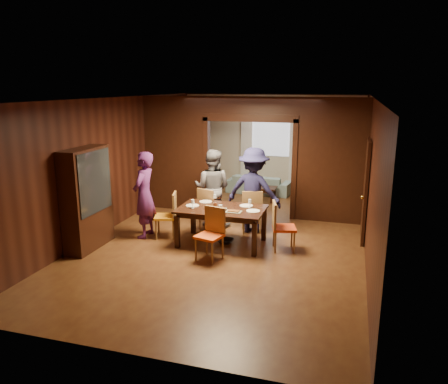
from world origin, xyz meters
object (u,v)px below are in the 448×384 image
(chair_left, at_px, (165,215))
(chair_right, at_px, (284,226))
(person_navy, at_px, (254,191))
(chair_near, at_px, (209,235))
(person_grey, at_px, (212,188))
(chair_far_r, at_px, (251,211))
(dining_table, at_px, (222,226))
(coffee_table, at_px, (262,194))
(hutch, at_px, (87,199))
(person_purple, at_px, (144,195))
(chair_far_l, at_px, (211,209))
(sofa, at_px, (259,184))

(chair_left, distance_m, chair_right, 2.53)
(person_navy, distance_m, chair_near, 1.88)
(person_grey, distance_m, chair_far_r, 1.06)
(dining_table, height_order, chair_far_r, chair_far_r)
(coffee_table, bearing_deg, hutch, -119.87)
(person_grey, distance_m, chair_left, 1.32)
(coffee_table, bearing_deg, chair_near, -91.12)
(chair_far_r, distance_m, hutch, 3.45)
(person_grey, xyz_separation_m, dining_table, (0.55, -1.09, -0.51))
(hutch, bearing_deg, person_navy, 32.36)
(dining_table, distance_m, chair_far_r, 1.00)
(person_purple, xyz_separation_m, coffee_table, (1.79, 3.59, -0.72))
(person_purple, distance_m, dining_table, 1.77)
(chair_near, bearing_deg, chair_far_l, 122.13)
(dining_table, relative_size, chair_right, 1.78)
(person_purple, relative_size, chair_far_l, 1.89)
(chair_left, xyz_separation_m, chair_far_l, (0.78, 0.73, 0.00))
(person_purple, xyz_separation_m, hutch, (-0.78, -0.89, 0.08))
(sofa, xyz_separation_m, chair_far_l, (-0.32, -3.64, 0.21))
(chair_far_r, xyz_separation_m, chair_near, (-0.40, -1.75, 0.00))
(coffee_table, bearing_deg, person_purple, -116.50)
(chair_right, bearing_deg, sofa, 2.71)
(chair_right, relative_size, hutch, 0.48)
(chair_left, bearing_deg, coffee_table, 142.34)
(person_grey, height_order, chair_left, person_grey)
(sofa, relative_size, dining_table, 1.09)
(person_grey, xyz_separation_m, hutch, (-1.92, -2.01, 0.11))
(chair_far_l, relative_size, hutch, 0.48)
(person_purple, height_order, chair_near, person_purple)
(person_purple, xyz_separation_m, chair_far_l, (1.21, 0.82, -0.43))
(person_grey, height_order, chair_near, person_grey)
(dining_table, height_order, chair_right, chair_right)
(person_grey, xyz_separation_m, coffee_table, (0.65, 2.47, -0.69))
(person_purple, bearing_deg, person_navy, 112.79)
(sofa, bearing_deg, coffee_table, 112.32)
(person_grey, xyz_separation_m, chair_left, (-0.71, -1.03, -0.40))
(chair_far_l, height_order, hutch, hutch)
(hutch, bearing_deg, sofa, 66.65)
(chair_left, relative_size, chair_right, 1.00)
(person_purple, height_order, person_navy, person_navy)
(chair_left, height_order, chair_near, same)
(person_grey, relative_size, chair_left, 1.83)
(person_grey, bearing_deg, coffee_table, -105.28)
(person_grey, height_order, chair_right, person_grey)
(person_grey, bearing_deg, person_purple, 43.95)
(chair_left, bearing_deg, sofa, 149.48)
(coffee_table, height_order, chair_far_l, chair_far_l)
(person_navy, xyz_separation_m, chair_far_l, (-0.93, -0.14, -0.45))
(person_navy, distance_m, chair_far_l, 1.04)
(chair_left, relative_size, chair_near, 1.00)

